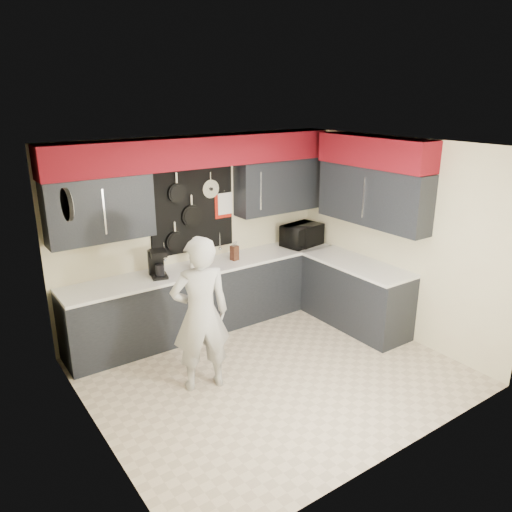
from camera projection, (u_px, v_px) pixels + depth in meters
ground at (272, 372)px, 5.84m from camera, size 4.00×4.00×0.00m
back_wall_assembly at (200, 182)px, 6.46m from camera, size 4.00×0.36×2.60m
right_wall_assembly at (376, 188)px, 6.44m from camera, size 0.36×3.50×2.60m
left_wall_assembly at (89, 308)px, 4.35m from camera, size 0.05×3.50×2.60m
base_cabinets at (252, 296)px, 6.84m from camera, size 3.95×2.20×0.92m
microwave at (302, 235)px, 7.45m from camera, size 0.64×0.49×0.32m
knife_block at (234, 253)px, 6.83m from camera, size 0.11×0.11×0.20m
utensil_crock at (195, 262)px, 6.51m from camera, size 0.13×0.13×0.17m
coffee_maker at (158, 263)px, 6.18m from camera, size 0.24×0.28×0.35m
person at (201, 314)px, 5.31m from camera, size 0.72×0.57×1.74m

